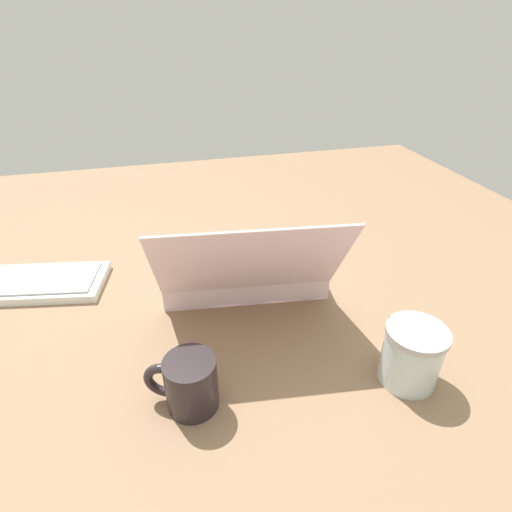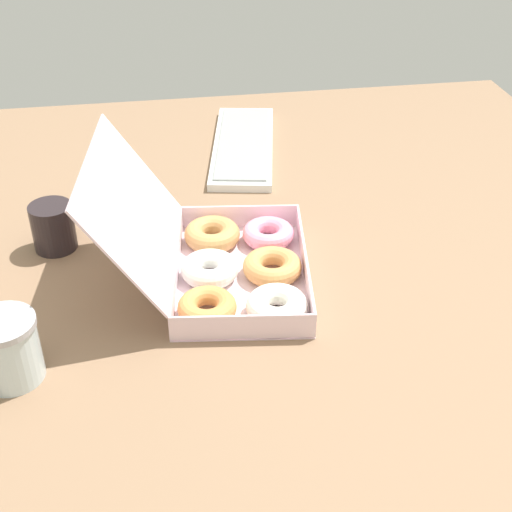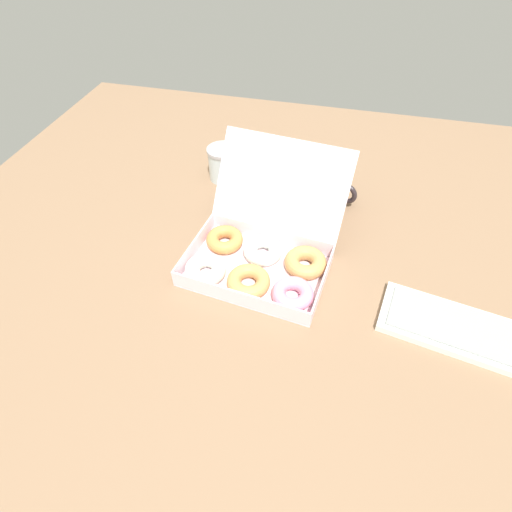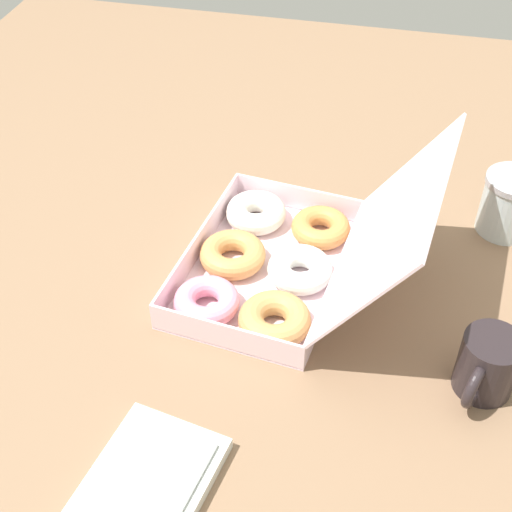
{
  "view_description": "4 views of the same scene",
  "coord_description": "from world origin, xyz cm",
  "px_view_note": "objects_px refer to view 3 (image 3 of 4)",
  "views": [
    {
      "loc": [
        19.96,
        71.19,
        51.8
      ],
      "look_at": [
        1.17,
        -1.28,
        6.12
      ],
      "focal_mm": 28.0,
      "sensor_mm": 36.0,
      "label": 1
    },
    {
      "loc": [
        -97.76,
        9.78,
        73.84
      ],
      "look_at": [
        2.26,
        -6.25,
        5.38
      ],
      "focal_mm": 50.0,
      "sensor_mm": 36.0,
      "label": 2
    },
    {
      "loc": [
        19.34,
        -68.45,
        74.72
      ],
      "look_at": [
        3.32,
        -2.19,
        3.75
      ],
      "focal_mm": 28.0,
      "sensor_mm": 36.0,
      "label": 3
    },
    {
      "loc": [
        83.77,
        12.86,
        77.2
      ],
      "look_at": [
        6.27,
        -4.83,
        5.43
      ],
      "focal_mm": 50.0,
      "sensor_mm": 36.0,
      "label": 4
    }
  ],
  "objects_px": {
    "donut_box": "(259,257)",
    "keyboard": "(481,337)",
    "glass_jar": "(223,163)",
    "coffee_mug": "(335,188)"
  },
  "relations": [
    {
      "from": "coffee_mug",
      "to": "donut_box",
      "type": "bearing_deg",
      "value": -116.32
    },
    {
      "from": "keyboard",
      "to": "coffee_mug",
      "type": "relative_size",
      "value": 3.95
    },
    {
      "from": "donut_box",
      "to": "coffee_mug",
      "type": "xyz_separation_m",
      "value": [
        0.15,
        0.31,
        0.01
      ]
    },
    {
      "from": "donut_box",
      "to": "keyboard",
      "type": "xyz_separation_m",
      "value": [
        0.51,
        -0.1,
        -0.02
      ]
    },
    {
      "from": "coffee_mug",
      "to": "glass_jar",
      "type": "bearing_deg",
      "value": 173.66
    },
    {
      "from": "coffee_mug",
      "to": "glass_jar",
      "type": "xyz_separation_m",
      "value": [
        -0.35,
        0.04,
        0.01
      ]
    },
    {
      "from": "donut_box",
      "to": "glass_jar",
      "type": "xyz_separation_m",
      "value": [
        -0.2,
        0.35,
        0.02
      ]
    },
    {
      "from": "donut_box",
      "to": "glass_jar",
      "type": "distance_m",
      "value": 0.4
    },
    {
      "from": "keyboard",
      "to": "glass_jar",
      "type": "bearing_deg",
      "value": 147.82
    },
    {
      "from": "donut_box",
      "to": "coffee_mug",
      "type": "distance_m",
      "value": 0.35
    }
  ]
}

